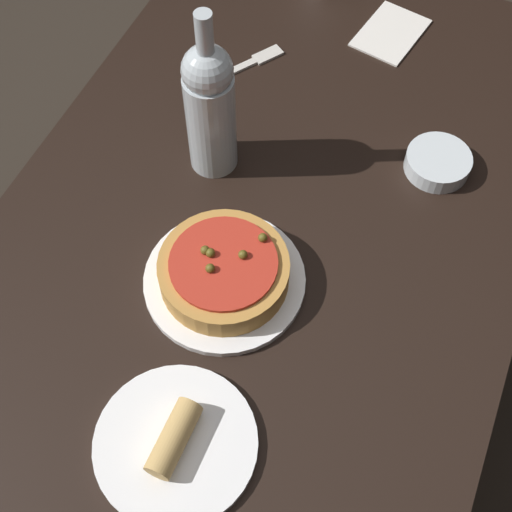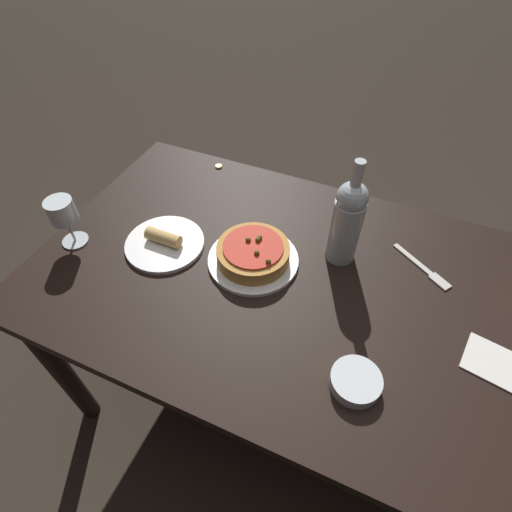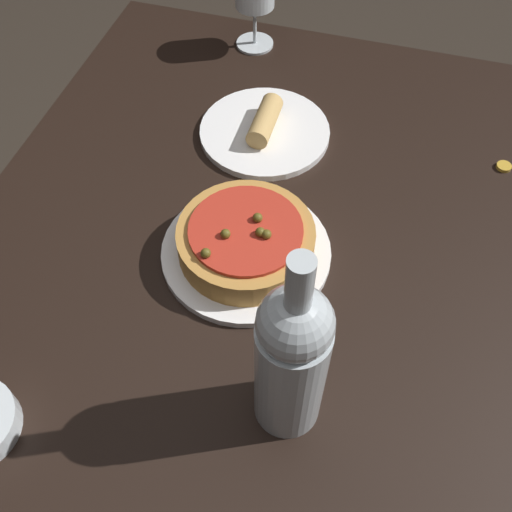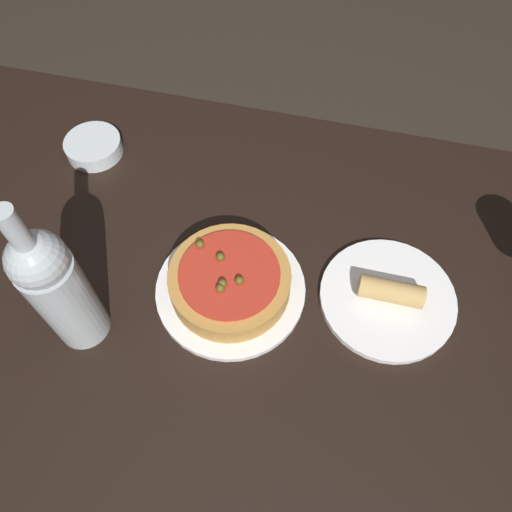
{
  "view_description": "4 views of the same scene",
  "coord_description": "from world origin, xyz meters",
  "px_view_note": "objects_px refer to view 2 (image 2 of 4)",
  "views": [
    {
      "loc": [
        -0.58,
        -0.24,
        1.65
      ],
      "look_at": [
        -0.07,
        -0.02,
        0.73
      ],
      "focal_mm": 50.0,
      "sensor_mm": 36.0,
      "label": 1
    },
    {
      "loc": [
        0.18,
        -0.64,
        1.51
      ],
      "look_at": [
        -0.09,
        -0.04,
        0.78
      ],
      "focal_mm": 28.0,
      "sensor_mm": 36.0,
      "label": 2
    },
    {
      "loc": [
        0.37,
        0.17,
        1.4
      ],
      "look_at": [
        -0.07,
        0.04,
        0.76
      ],
      "focal_mm": 42.0,
      "sensor_mm": 36.0,
      "label": 3
    },
    {
      "loc": [
        -0.24,
        0.37,
        1.43
      ],
      "look_at": [
        -0.15,
        -0.01,
        0.79
      ],
      "focal_mm": 35.0,
      "sensor_mm": 36.0,
      "label": 4
    }
  ],
  "objects_px": {
    "wine_bottle": "(347,221)",
    "side_bowl": "(356,381)",
    "dining_table": "(290,297)",
    "side_plate": "(165,242)",
    "dinner_plate": "(253,260)",
    "wine_glass": "(63,213)",
    "bottle_cap": "(219,166)",
    "fork": "(424,269)",
    "pizza": "(253,252)"
  },
  "relations": [
    {
      "from": "pizza",
      "to": "side_bowl",
      "type": "bearing_deg",
      "value": -34.73
    },
    {
      "from": "dining_table",
      "to": "pizza",
      "type": "relative_size",
      "value": 7.04
    },
    {
      "from": "dinner_plate",
      "to": "side_plate",
      "type": "xyz_separation_m",
      "value": [
        -0.25,
        -0.04,
        0.0
      ]
    },
    {
      "from": "fork",
      "to": "wine_glass",
      "type": "bearing_deg",
      "value": -128.96
    },
    {
      "from": "pizza",
      "to": "fork",
      "type": "height_order",
      "value": "pizza"
    },
    {
      "from": "fork",
      "to": "side_plate",
      "type": "relative_size",
      "value": 0.75
    },
    {
      "from": "dinner_plate",
      "to": "fork",
      "type": "xyz_separation_m",
      "value": [
        0.43,
        0.16,
        -0.0
      ]
    },
    {
      "from": "bottle_cap",
      "to": "fork",
      "type": "bearing_deg",
      "value": -15.26
    },
    {
      "from": "wine_bottle",
      "to": "side_bowl",
      "type": "bearing_deg",
      "value": -69.51
    },
    {
      "from": "wine_bottle",
      "to": "fork",
      "type": "distance_m",
      "value": 0.26
    },
    {
      "from": "pizza",
      "to": "side_bowl",
      "type": "xyz_separation_m",
      "value": [
        0.34,
        -0.23,
        -0.02
      ]
    },
    {
      "from": "wine_bottle",
      "to": "fork",
      "type": "relative_size",
      "value": 1.85
    },
    {
      "from": "side_bowl",
      "to": "fork",
      "type": "relative_size",
      "value": 0.66
    },
    {
      "from": "dinner_plate",
      "to": "fork",
      "type": "distance_m",
      "value": 0.46
    },
    {
      "from": "wine_glass",
      "to": "bottle_cap",
      "type": "relative_size",
      "value": 6.09
    },
    {
      "from": "pizza",
      "to": "side_plate",
      "type": "height_order",
      "value": "pizza"
    },
    {
      "from": "bottle_cap",
      "to": "side_bowl",
      "type": "bearing_deg",
      "value": -43.18
    },
    {
      "from": "fork",
      "to": "bottle_cap",
      "type": "distance_m",
      "value": 0.74
    },
    {
      "from": "dinner_plate",
      "to": "side_plate",
      "type": "relative_size",
      "value": 1.11
    },
    {
      "from": "dinner_plate",
      "to": "wine_glass",
      "type": "relative_size",
      "value": 1.67
    },
    {
      "from": "wine_glass",
      "to": "fork",
      "type": "height_order",
      "value": "wine_glass"
    },
    {
      "from": "pizza",
      "to": "side_bowl",
      "type": "relative_size",
      "value": 1.79
    },
    {
      "from": "side_bowl",
      "to": "dining_table",
      "type": "bearing_deg",
      "value": 135.11
    },
    {
      "from": "wine_glass",
      "to": "dinner_plate",
      "type": "bearing_deg",
      "value": 14.97
    },
    {
      "from": "dining_table",
      "to": "side_plate",
      "type": "height_order",
      "value": "side_plate"
    },
    {
      "from": "wine_glass",
      "to": "bottle_cap",
      "type": "height_order",
      "value": "wine_glass"
    },
    {
      "from": "dining_table",
      "to": "wine_glass",
      "type": "height_order",
      "value": "wine_glass"
    },
    {
      "from": "dinner_plate",
      "to": "wine_glass",
      "type": "distance_m",
      "value": 0.52
    },
    {
      "from": "dinner_plate",
      "to": "side_plate",
      "type": "height_order",
      "value": "side_plate"
    },
    {
      "from": "wine_bottle",
      "to": "side_bowl",
      "type": "xyz_separation_m",
      "value": [
        0.13,
        -0.35,
        -0.11
      ]
    },
    {
      "from": "wine_bottle",
      "to": "side_plate",
      "type": "height_order",
      "value": "wine_bottle"
    },
    {
      "from": "pizza",
      "to": "bottle_cap",
      "type": "xyz_separation_m",
      "value": [
        -0.28,
        0.35,
        -0.03
      ]
    },
    {
      "from": "pizza",
      "to": "fork",
      "type": "xyz_separation_m",
      "value": [
        0.43,
        0.16,
        -0.03
      ]
    },
    {
      "from": "dinner_plate",
      "to": "side_bowl",
      "type": "distance_m",
      "value": 0.41
    },
    {
      "from": "dining_table",
      "to": "fork",
      "type": "relative_size",
      "value": 8.29
    },
    {
      "from": "side_bowl",
      "to": "dinner_plate",
      "type": "bearing_deg",
      "value": 145.28
    },
    {
      "from": "wine_bottle",
      "to": "wine_glass",
      "type": "bearing_deg",
      "value": -160.65
    },
    {
      "from": "dinner_plate",
      "to": "side_bowl",
      "type": "height_order",
      "value": "side_bowl"
    },
    {
      "from": "dining_table",
      "to": "side_plate",
      "type": "distance_m",
      "value": 0.38
    },
    {
      "from": "side_bowl",
      "to": "side_plate",
      "type": "xyz_separation_m",
      "value": [
        -0.59,
        0.19,
        -0.0
      ]
    },
    {
      "from": "dinner_plate",
      "to": "fork",
      "type": "height_order",
      "value": "dinner_plate"
    },
    {
      "from": "side_bowl",
      "to": "fork",
      "type": "xyz_separation_m",
      "value": [
        0.09,
        0.39,
        -0.01
      ]
    },
    {
      "from": "pizza",
      "to": "side_bowl",
      "type": "distance_m",
      "value": 0.41
    },
    {
      "from": "wine_bottle",
      "to": "bottle_cap",
      "type": "distance_m",
      "value": 0.56
    },
    {
      "from": "dinner_plate",
      "to": "side_bowl",
      "type": "bearing_deg",
      "value": -34.72
    },
    {
      "from": "dining_table",
      "to": "side_bowl",
      "type": "bearing_deg",
      "value": -44.89
    },
    {
      "from": "fork",
      "to": "pizza",
      "type": "bearing_deg",
      "value": -126.33
    },
    {
      "from": "wine_glass",
      "to": "side_plate",
      "type": "distance_m",
      "value": 0.27
    },
    {
      "from": "dining_table",
      "to": "fork",
      "type": "distance_m",
      "value": 0.37
    },
    {
      "from": "wine_glass",
      "to": "fork",
      "type": "distance_m",
      "value": 0.97
    }
  ]
}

